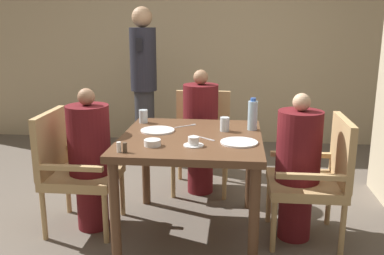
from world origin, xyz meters
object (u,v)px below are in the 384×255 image
Objects in this scene: chair_far_side at (202,136)px; standing_host at (144,80)px; diner_in_far_chair at (200,131)px; glass_tall_mid at (143,116)px; diner_in_left_chair at (90,158)px; diner_in_right_chair at (298,166)px; chair_left_side at (72,166)px; water_bottle at (253,115)px; plate_main_left at (239,142)px; plate_main_right at (158,130)px; teacup_with_saucer at (193,142)px; glass_tall_near at (225,124)px; chair_right_side at (317,175)px; bowl_small at (152,143)px.

standing_host reaches higher than chair_far_side.
diner_in_far_chair reaches higher than glass_tall_mid.
diner_in_right_chair is at bearing 0.00° from diner_in_left_chair.
water_bottle is at bearing 9.57° from chair_left_side.
plate_main_left is 0.67m from plate_main_right.
standing_host is at bearing 132.93° from chair_far_side.
diner_in_far_chair is at bearing 92.27° from teacup_with_saucer.
chair_left_side is 0.83× the size of diner_in_left_chair.
teacup_with_saucer is (-0.73, -0.25, 0.23)m from diner_in_right_chair.
chair_right_side is at bearing -13.86° from glass_tall_near.
diner_in_right_chair reaches higher than water_bottle.
plate_main_right is at bearing -74.34° from standing_host.
plate_main_right is (0.45, -1.62, -0.16)m from standing_host.
diner_in_left_chair is at bearing -129.15° from chair_far_side.
diner_in_right_chair is 0.50m from plate_main_left.
chair_far_side is 0.92m from plate_main_right.
bowl_small is at bearing -143.26° from water_bottle.
diner_in_right_chair is 0.63× the size of standing_host.
teacup_with_saucer is at bearing -88.00° from chair_far_side.
diner_in_right_chair reaches higher than chair_far_side.
chair_right_side is 0.65m from water_bottle.
diner_in_left_chair is 1.15m from plate_main_left.
diner_in_right_chair is at bearing -17.13° from glass_tall_mid.
standing_host is at bearing 121.63° from glass_tall_near.
chair_left_side is 1.30m from plate_main_left.
teacup_with_saucer is 0.79m from glass_tall_mid.
diner_in_right_chair is (0.78, -0.95, 0.06)m from chair_far_side.
plate_main_right is at bearing 173.85° from diner_in_right_chair.
chair_far_side and chair_right_side have the same top height.
bowl_small is (-1.15, -0.28, 0.29)m from chair_right_side.
chair_left_side is 1.32m from chair_far_side.
chair_right_side is 0.84× the size of diner_in_right_chair.
glass_tall_near is at bearing 6.20° from plate_main_right.
chair_far_side is 1.23m from diner_in_right_chair.
diner_in_right_chair is at bearing 0.00° from chair_left_side.
standing_host is at bearing 105.66° from plate_main_right.
chair_right_side is at bearing 0.00° from diner_in_left_chair.
chair_left_side is at bearing 173.09° from plate_main_left.
chair_left_side is 3.70× the size of water_bottle.
chair_far_side is 8.55× the size of glass_tall_near.
bowl_small is 0.65m from glass_tall_near.
bowl_small is (0.69, -0.28, 0.29)m from chair_left_side.
diner_in_right_chair is at bearing -35.28° from water_bottle.
standing_host is 6.69× the size of plate_main_right.
chair_far_side is (0.92, 0.95, 0.00)m from chair_left_side.
teacup_with_saucer is 1.22× the size of bowl_small.
chair_left_side is at bearing -170.15° from plate_main_right.
diner_in_right_chair is at bearing -50.85° from chair_far_side.
teacup_with_saucer reaches higher than plate_main_right.
plate_main_right is at bearing 9.85° from chair_left_side.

